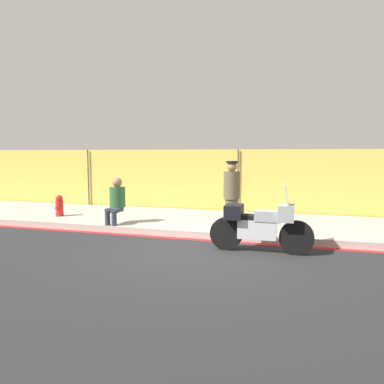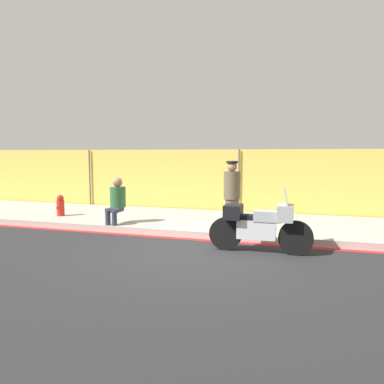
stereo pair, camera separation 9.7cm
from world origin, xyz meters
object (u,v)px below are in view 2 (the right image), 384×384
at_px(motorcycle, 259,225).
at_px(person_seated_on_curb, 117,198).
at_px(fire_hydrant, 60,205).
at_px(officer_standing, 232,193).

height_order(motorcycle, person_seated_on_curb, motorcycle).
bearing_deg(fire_hydrant, officer_standing, -0.08).
relative_size(person_seated_on_curb, fire_hydrant, 1.94).
distance_m(motorcycle, person_seated_on_curb, 4.22).
relative_size(motorcycle, fire_hydrant, 3.36).
height_order(officer_standing, person_seated_on_curb, officer_standing).
xyz_separation_m(motorcycle, fire_hydrant, (-6.29, 1.82, -0.09)).
bearing_deg(person_seated_on_curb, motorcycle, -17.13).
xyz_separation_m(officer_standing, person_seated_on_curb, (-3.07, -0.57, -0.18)).
relative_size(officer_standing, person_seated_on_curb, 1.36).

